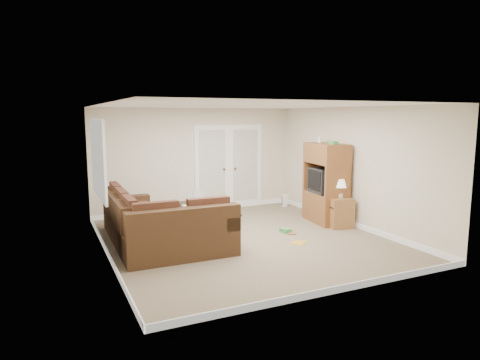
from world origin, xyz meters
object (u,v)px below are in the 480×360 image
coffee_table (198,216)px  tv_armoire (326,183)px  sectional_sofa (154,228)px  side_cabinet (339,210)px

coffee_table → tv_armoire: size_ratio=0.68×
coffee_table → tv_armoire: bearing=-5.6°
sectional_sofa → side_cabinet: (3.86, -0.27, 0.02)m
side_cabinet → coffee_table: bearing=167.9°
sectional_sofa → side_cabinet: bearing=-3.5°
coffee_table → tv_armoire: 2.87m
sectional_sofa → tv_armoire: bearing=3.7°
sectional_sofa → coffee_table: bearing=36.5°
coffee_table → sectional_sofa: bearing=-137.4°
tv_armoire → side_cabinet: 0.70m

